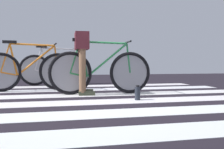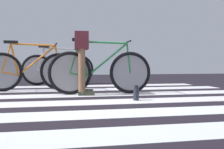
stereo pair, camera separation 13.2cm
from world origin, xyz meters
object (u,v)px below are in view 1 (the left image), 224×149
cyclist_1_of_3 (82,55)px  bicycle_2_of_3 (30,70)px  bicycle_1_of_3 (101,71)px  water_bottle (138,93)px  bicycle_3_of_3 (57,69)px

cyclist_1_of_3 → bicycle_2_of_3: (-0.91, 0.73, -0.28)m
bicycle_1_of_3 → water_bottle: 0.92m
bicycle_2_of_3 → bicycle_3_of_3: 1.31m
bicycle_3_of_3 → bicycle_1_of_3: bearing=-81.0°
cyclist_1_of_3 → bicycle_3_of_3: size_ratio=0.60×
bicycle_1_of_3 → cyclist_1_of_3: 0.42m
cyclist_1_of_3 → water_bottle: size_ratio=4.82×
bicycle_3_of_3 → water_bottle: (1.15, -2.74, -0.28)m
cyclist_1_of_3 → water_bottle: (0.71, -0.79, -0.56)m
bicycle_1_of_3 → bicycle_3_of_3: bearing=111.9°
bicycle_1_of_3 → bicycle_3_of_3: size_ratio=1.02×
cyclist_1_of_3 → bicycle_3_of_3: 2.02m
cyclist_1_of_3 → bicycle_2_of_3: 1.20m
bicycle_2_of_3 → water_bottle: (1.62, -1.52, -0.28)m
bicycle_1_of_3 → cyclist_1_of_3: bearing=-180.0°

